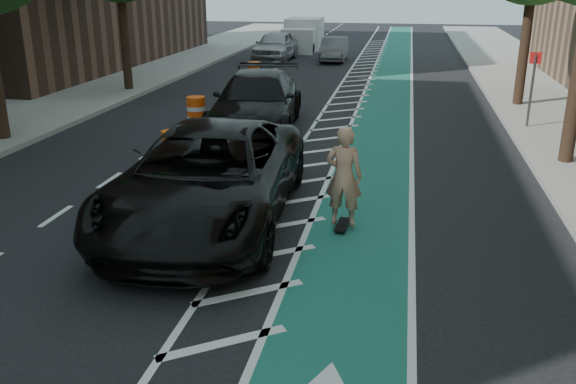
% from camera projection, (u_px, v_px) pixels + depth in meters
% --- Properties ---
extents(ground, '(120.00, 120.00, 0.00)m').
position_uv_depth(ground, '(158.00, 285.00, 9.74)').
color(ground, black).
rests_on(ground, ground).
extents(bike_lane, '(2.00, 90.00, 0.01)m').
position_uv_depth(bike_lane, '(378.00, 139.00, 18.46)').
color(bike_lane, '#1B6153').
rests_on(bike_lane, ground).
extents(buffer_strip, '(1.40, 90.00, 0.01)m').
position_uv_depth(buffer_strip, '(329.00, 137.00, 18.73)').
color(buffer_strip, silver).
rests_on(buffer_strip, ground).
extents(sidewalk_left, '(5.00, 90.00, 0.15)m').
position_uv_depth(sidewalk_left, '(7.00, 120.00, 20.66)').
color(sidewalk_left, gray).
rests_on(sidewalk_left, ground).
extents(curb_right, '(0.12, 90.00, 0.16)m').
position_uv_depth(curb_right, '(518.00, 143.00, 17.72)').
color(curb_right, gray).
rests_on(curb_right, ground).
extents(curb_left, '(0.12, 90.00, 0.16)m').
position_uv_depth(curb_left, '(74.00, 123.00, 20.22)').
color(curb_left, gray).
rests_on(curb_left, ground).
extents(sign_post, '(0.35, 0.08, 2.47)m').
position_uv_depth(sign_post, '(532.00, 89.00, 19.05)').
color(sign_post, '#4C4C4C').
rests_on(sign_post, ground).
extents(skateboard, '(0.26, 0.75, 0.10)m').
position_uv_depth(skateboard, '(342.00, 225.00, 11.89)').
color(skateboard, black).
rests_on(skateboard, ground).
extents(skateboarder, '(0.74, 0.52, 1.96)m').
position_uv_depth(skateboarder, '(344.00, 176.00, 11.56)').
color(skateboarder, tan).
rests_on(skateboarder, skateboard).
extents(suv_near, '(3.49, 6.97, 1.90)m').
position_uv_depth(suv_near, '(208.00, 177.00, 11.97)').
color(suv_near, black).
rests_on(suv_near, ground).
extents(suv_far, '(3.08, 6.43, 1.81)m').
position_uv_depth(suv_far, '(257.00, 102.00, 19.31)').
color(suv_far, black).
rests_on(suv_far, ground).
extents(car_silver, '(2.14, 5.04, 1.70)m').
position_uv_depth(car_silver, '(275.00, 46.00, 35.67)').
color(car_silver, '#A3A3A8').
rests_on(car_silver, ground).
extents(car_grey, '(1.52, 4.08, 1.33)m').
position_uv_depth(car_grey, '(334.00, 49.00, 35.63)').
color(car_grey, slate).
rests_on(car_grey, ground).
extents(box_truck, '(2.30, 4.95, 2.05)m').
position_uv_depth(box_truck, '(303.00, 36.00, 40.72)').
color(box_truck, silver).
rests_on(box_truck, ground).
extents(barrel_a, '(0.65, 0.65, 0.88)m').
position_uv_depth(barrel_a, '(172.00, 148.00, 15.94)').
color(barrel_a, '#F4570C').
rests_on(barrel_a, ground).
extents(barrel_b, '(0.76, 0.76, 1.03)m').
position_uv_depth(barrel_b, '(196.00, 113.00, 19.68)').
color(barrel_b, '#FF510D').
rests_on(barrel_b, ground).
extents(barrel_c, '(0.75, 0.75, 1.02)m').
position_uv_depth(barrel_c, '(254.00, 74.00, 27.72)').
color(barrel_c, '#DA4F0B').
rests_on(barrel_c, ground).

